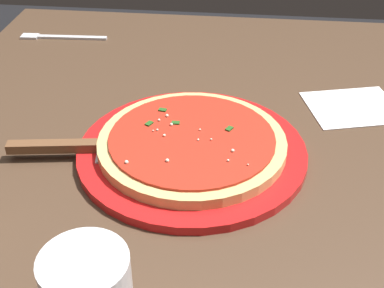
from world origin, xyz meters
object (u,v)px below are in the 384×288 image
at_px(serving_plate, 192,151).
at_px(fork, 58,37).
at_px(pizza, 192,142).
at_px(pizza_server, 80,147).
at_px(napkin_folded_right, 353,107).

height_order(serving_plate, fork, serving_plate).
relative_size(pizza, pizza_server, 1.23).
bearing_deg(pizza_server, napkin_folded_right, -65.61).
bearing_deg(napkin_folded_right, fork, 68.76).
height_order(pizza, pizza_server, pizza).
bearing_deg(fork, serving_plate, -139.84).
xyz_separation_m(pizza, fork, (0.40, 0.33, -0.02)).
relative_size(serving_plate, pizza, 1.22).
relative_size(serving_plate, fork, 1.80).
bearing_deg(pizza, serving_plate, -106.36).
bearing_deg(serving_plate, pizza, 73.64).
height_order(serving_plate, pizza_server, pizza_server).
xyz_separation_m(serving_plate, fork, (0.40, 0.33, -0.00)).
bearing_deg(serving_plate, napkin_folded_right, -57.11).
bearing_deg(pizza_server, serving_plate, -81.77).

